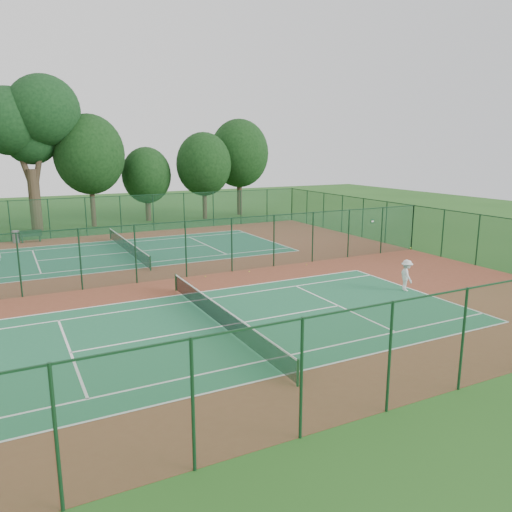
# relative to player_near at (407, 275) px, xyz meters

# --- Properties ---
(ground) EXTENTS (120.00, 120.00, 0.00)m
(ground) POSITION_rel_player_near_xyz_m (-11.38, 8.46, -0.89)
(ground) COLOR #22531A
(ground) RESTS_ON ground
(red_pad) EXTENTS (40.00, 36.00, 0.01)m
(red_pad) POSITION_rel_player_near_xyz_m (-11.38, 8.46, -0.89)
(red_pad) COLOR brown
(red_pad) RESTS_ON ground
(court_near) EXTENTS (23.77, 10.97, 0.01)m
(court_near) POSITION_rel_player_near_xyz_m (-11.38, -0.54, -0.88)
(court_near) COLOR #206742
(court_near) RESTS_ON red_pad
(court_far) EXTENTS (23.77, 10.97, 0.01)m
(court_far) POSITION_rel_player_near_xyz_m (-11.38, 17.46, -0.88)
(court_far) COLOR #1E5F43
(court_far) RESTS_ON red_pad
(fence_north) EXTENTS (40.00, 0.09, 3.50)m
(fence_north) POSITION_rel_player_near_xyz_m (-11.38, 26.46, 0.87)
(fence_north) COLOR #164326
(fence_north) RESTS_ON ground
(fence_south) EXTENTS (40.00, 0.09, 3.50)m
(fence_south) POSITION_rel_player_near_xyz_m (-11.38, -9.54, 0.87)
(fence_south) COLOR #184A26
(fence_south) RESTS_ON ground
(fence_east) EXTENTS (0.09, 36.00, 3.50)m
(fence_east) POSITION_rel_player_near_xyz_m (8.62, 8.46, 0.87)
(fence_east) COLOR #174627
(fence_east) RESTS_ON ground
(fence_divider) EXTENTS (40.00, 0.09, 3.50)m
(fence_divider) POSITION_rel_player_near_xyz_m (-11.38, 8.46, 0.87)
(fence_divider) COLOR #16442C
(fence_divider) RESTS_ON ground
(tennis_net_near) EXTENTS (0.10, 12.90, 0.97)m
(tennis_net_near) POSITION_rel_player_near_xyz_m (-11.38, -0.54, -0.35)
(tennis_net_near) COLOR #163D1D
(tennis_net_near) RESTS_ON ground
(tennis_net_far) EXTENTS (0.10, 12.90, 0.97)m
(tennis_net_far) POSITION_rel_player_near_xyz_m (-11.38, 17.46, -0.35)
(tennis_net_far) COLOR #133419
(tennis_net_far) RESTS_ON ground
(player_near) EXTENTS (1.00, 1.28, 1.75)m
(player_near) POSITION_rel_player_near_xyz_m (0.00, 0.00, 0.00)
(player_near) COLOR silver
(player_near) RESTS_ON court_near
(trash_bin) EXTENTS (0.73, 0.73, 1.02)m
(trash_bin) POSITION_rel_player_near_xyz_m (-18.75, 25.61, -0.37)
(trash_bin) COLOR slate
(trash_bin) RESTS_ON red_pad
(bench) EXTENTS (1.72, 0.57, 1.05)m
(bench) POSITION_rel_player_near_xyz_m (-17.62, 25.41, -0.34)
(bench) COLOR black
(bench) RESTS_ON red_pad
(stray_ball_a) EXTENTS (0.07, 0.07, 0.07)m
(stray_ball_a) POSITION_rel_player_near_xyz_m (-5.87, 7.78, -0.85)
(stray_ball_a) COLOR yellow
(stray_ball_a) RESTS_ON red_pad
(stray_ball_b) EXTENTS (0.07, 0.07, 0.07)m
(stray_ball_b) POSITION_rel_player_near_xyz_m (-1.55, 7.74, -0.85)
(stray_ball_b) COLOR #B6C62E
(stray_ball_b) RESTS_ON red_pad
(stray_ball_c) EXTENTS (0.07, 0.07, 0.07)m
(stray_ball_c) POSITION_rel_player_near_xyz_m (-8.84, 7.91, -0.85)
(stray_ball_c) COLOR #AACA2F
(stray_ball_c) RESTS_ON red_pad
(big_tree) EXTENTS (9.40, 6.88, 14.44)m
(big_tree) POSITION_rel_player_near_xyz_m (-16.57, 32.03, 9.33)
(big_tree) COLOR #3B2E20
(big_tree) RESTS_ON ground
(evergreen_row) EXTENTS (39.00, 5.00, 12.00)m
(evergreen_row) POSITION_rel_player_near_xyz_m (-10.88, 32.71, -0.89)
(evergreen_row) COLOR black
(evergreen_row) RESTS_ON ground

